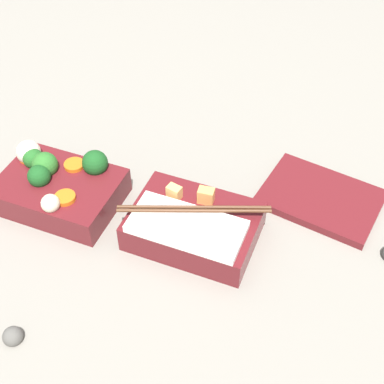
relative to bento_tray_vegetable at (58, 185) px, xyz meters
The scene contains 5 objects.
ground_plane 0.10m from the bento_tray_vegetable, ahead, with size 3.00×3.00×0.00m, color gray.
bento_tray_vegetable is the anchor object (origin of this frame).
bento_tray_rice 0.23m from the bento_tray_vegetable, ahead, with size 0.21×0.13×0.07m.
bento_lid 0.42m from the bento_tray_vegetable, 20.98° to the left, with size 0.18×0.13×0.01m, color maroon.
pebble_0 0.25m from the bento_tray_vegetable, 72.19° to the right, with size 0.03×0.03×0.03m, color #595651.
Camera 1 is at (0.32, -0.46, 0.62)m, focal length 50.00 mm.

